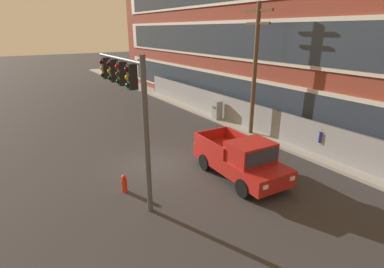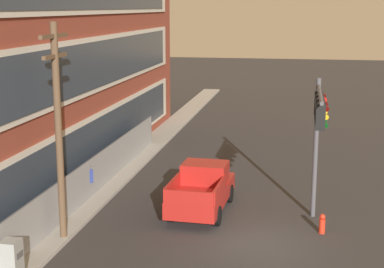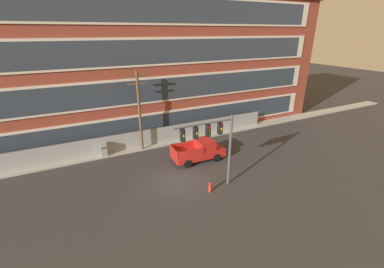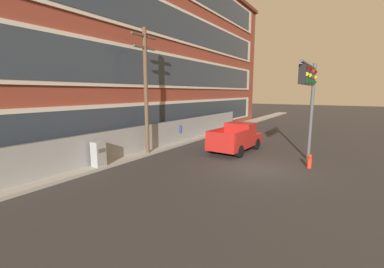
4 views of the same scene
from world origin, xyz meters
TOP-DOWN VIEW (x-y plane):
  - ground_plane at (0.00, 0.00)m, footprint 160.00×160.00m
  - sidewalk_building_side at (0.00, 7.82)m, footprint 80.00×1.65m
  - brick_mill_building at (-0.70, 13.71)m, footprint 49.60×10.72m
  - chain_link_fence at (-0.82, 7.85)m, footprint 31.20×0.06m
  - traffic_signal_mast at (1.99, -2.03)m, footprint 4.67×0.43m
  - pickup_truck_red at (3.41, 2.67)m, footprint 5.07×2.35m
  - utility_pole_near_corner at (-0.81, 7.24)m, footprint 2.20×0.26m
  - electrical_cabinet at (-4.61, 7.34)m, footprint 0.61×0.57m
  - pedestrian_near_cabinet at (3.87, 7.95)m, footprint 0.45×0.46m
  - fire_hydrant at (1.69, -2.35)m, footprint 0.24×0.24m

SIDE VIEW (x-z plane):
  - ground_plane at x=0.00m, z-range 0.00..0.00m
  - sidewalk_building_side at x=0.00m, z-range 0.00..0.16m
  - fire_hydrant at x=1.69m, z-range -0.01..0.77m
  - electrical_cabinet at x=-4.61m, z-range 0.00..1.53m
  - pickup_truck_red at x=3.41m, z-range -0.05..1.92m
  - pedestrian_near_cabinet at x=3.87m, z-range 0.13..1.82m
  - chain_link_fence at x=-0.82m, z-range 0.02..1.95m
  - traffic_signal_mast at x=1.99m, z-range 1.41..7.22m
  - utility_pole_near_corner at x=-0.81m, z-range 0.41..8.52m
  - brick_mill_building at x=-0.70m, z-range 0.01..15.47m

